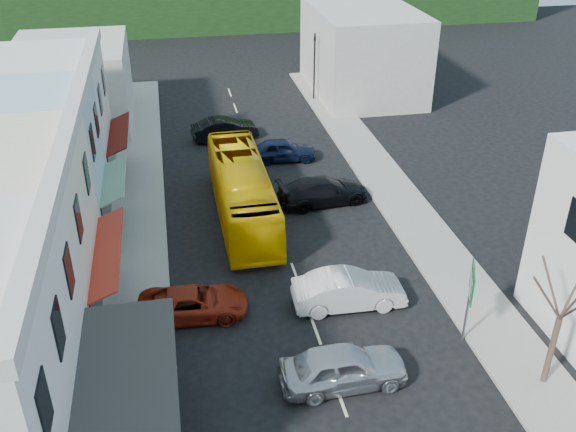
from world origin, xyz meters
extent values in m
plane|color=black|center=(0.00, 0.00, 0.00)|extent=(120.00, 120.00, 0.00)
cube|color=gray|center=(-7.50, 10.00, 0.07)|extent=(3.00, 52.00, 0.15)
cube|color=gray|center=(7.50, 10.00, 0.07)|extent=(3.00, 52.00, 0.15)
cube|color=#55120B|center=(-8.40, -5.50, 3.05)|extent=(1.30, 7.65, 0.08)
cube|color=beige|center=(-12.50, 3.00, 4.00)|extent=(7.00, 8.00, 8.00)
cube|color=#B22F1E|center=(-8.40, 3.00, 3.05)|extent=(1.30, 6.80, 0.08)
cube|color=#9FC3D2|center=(-12.50, 10.00, 4.00)|extent=(7.00, 6.00, 8.00)
cube|color=#195926|center=(-8.40, 10.00, 3.05)|extent=(1.30, 5.10, 0.08)
cube|color=silver|center=(-12.50, 16.50, 4.00)|extent=(7.00, 7.00, 8.00)
cube|color=#55120B|center=(-8.40, 16.50, 3.05)|extent=(1.30, 5.95, 0.08)
cube|color=#B7B2A8|center=(-12.00, 27.00, 3.00)|extent=(8.00, 10.00, 6.00)
cube|color=#B7B2A8|center=(11.00, 30.00, 3.50)|extent=(8.00, 12.00, 7.00)
imported|color=#F3B903|center=(-1.74, 10.28, 1.55)|extent=(2.54, 11.61, 3.10)
imported|color=silver|center=(0.29, -3.42, 0.70)|extent=(4.44, 1.91, 1.40)
imported|color=silver|center=(1.83, 1.28, 0.70)|extent=(4.46, 1.94, 1.40)
imported|color=maroon|center=(-5.00, 1.88, 0.70)|extent=(4.69, 2.13, 1.40)
imported|color=black|center=(3.05, 11.02, 0.70)|extent=(4.70, 2.39, 1.40)
imported|color=black|center=(1.88, 17.37, 0.70)|extent=(4.52, 2.12, 1.40)
imported|color=black|center=(-1.49, 21.77, 0.70)|extent=(4.60, 2.36, 1.40)
imported|color=black|center=(-8.41, 0.35, 1.00)|extent=(0.54, 0.68, 1.70)
camera|label=1|loc=(-5.27, -20.95, 17.63)|focal=40.00mm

